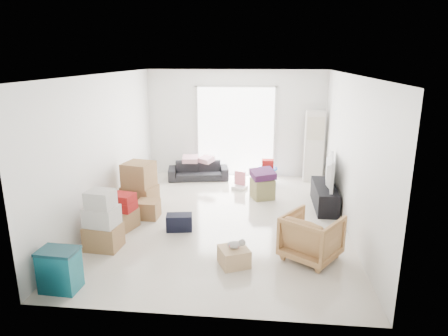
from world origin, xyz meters
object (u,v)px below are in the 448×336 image
Objects in this scene: armchair at (312,235)px; tv_console at (324,196)px; storage_bins at (60,270)px; television at (325,182)px; ac_tower at (314,147)px; wood_crate at (234,256)px; sofa at (198,168)px; ottoman at (262,189)px; kids_table at (268,167)px.

tv_console is at bearing -68.11° from armchair.
storage_bins is (-3.90, -3.47, 0.06)m from tv_console.
storage_bins is at bearing 139.26° from television.
ac_tower reaches higher than wood_crate.
ottoman is (1.63, -1.26, -0.07)m from sofa.
ac_tower is 4.12m from armchair.
sofa is at bearing 142.24° from ottoman.
armchair reaches higher than tv_console.
sofa reaches higher than tv_console.
storage_bins is at bearing -119.17° from kids_table.
ac_tower reaches higher than ottoman.
ottoman is (-1.28, 0.40, -0.01)m from tv_console.
tv_console is at bearing -39.95° from sofa.
sofa is 4.59m from armchair.
storage_bins is 1.43× the size of wood_crate.
television reaches higher than tv_console.
tv_console is 3.39× the size of wood_crate.
tv_console is 0.30m from television.
ac_tower is 6.56m from storage_bins.
tv_console is at bearing 0.00° from television.
storage_bins is at bearing -111.27° from sofa.
ottoman is 0.72× the size of kids_table.
armchair is at bearing -102.70° from tv_console.
storage_bins is at bearing -124.17° from ottoman.
sofa is 3.68× the size of wood_crate.
ottoman is at bearing -48.01° from sofa.
armchair is 3.60m from storage_bins.
ac_tower is 4.30× the size of wood_crate.
kids_table is (2.73, 4.90, 0.14)m from storage_bins.
armchair is at bearing -68.80° from sofa.
armchair is 1.79× the size of ottoman.
television is at bearing 0.00° from tv_console.
ac_tower is 1.98m from ottoman.
tv_console is at bearing 41.66° from storage_bins.
storage_bins is 0.95× the size of kids_table.
wood_crate is (-1.16, -0.32, -0.26)m from armchair.
television is 3.35m from sofa.
sofa reaches higher than storage_bins.
wood_crate is at bearing -97.11° from kids_table.
kids_table reaches higher than tv_console.
ottoman is 3.00m from wood_crate.
tv_console is at bearing -88.41° from ac_tower.
television reaches higher than storage_bins.
sofa is at bearing 78.98° from storage_bins.
ottoman is 1.06m from kids_table.
kids_table is (-0.66, 3.69, 0.04)m from armchair.
kids_table is at bearing 129.21° from tv_console.
ac_tower is at bearing -61.86° from armchair.
armchair is 2.77m from ottoman.
ac_tower reaches higher than television.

